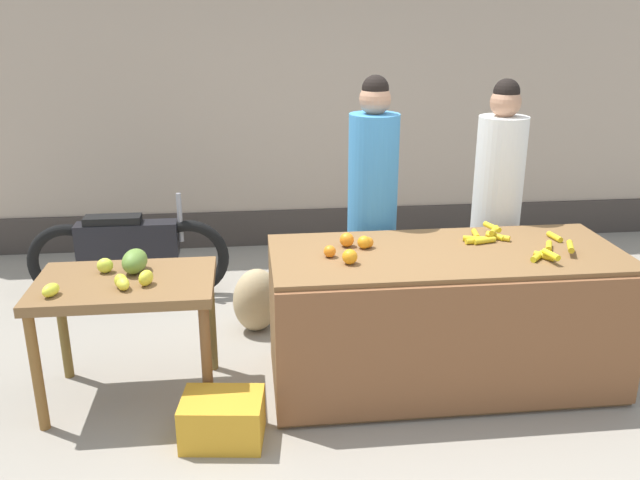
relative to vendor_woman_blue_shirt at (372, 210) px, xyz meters
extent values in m
plane|color=gray|center=(-0.21, -0.69, -0.93)|extent=(24.00, 24.00, 0.00)
cube|color=tan|center=(-0.21, 2.13, 0.53)|extent=(7.67, 0.20, 2.93)
cube|color=#3F3833|center=(-0.21, 2.02, -0.75)|extent=(7.67, 0.04, 0.36)
cube|color=brown|center=(0.33, -0.69, -0.50)|extent=(2.13, 0.88, 0.87)
cube|color=brown|center=(0.33, -1.14, -0.50)|extent=(2.13, 0.03, 0.81)
cube|color=brown|center=(-1.58, -0.69, -0.19)|extent=(1.02, 0.67, 0.06)
cylinder|color=brown|center=(-2.04, -0.97, -0.58)|extent=(0.06, 0.06, 0.71)
cylinder|color=brown|center=(-1.12, -0.97, -0.58)|extent=(0.06, 0.06, 0.71)
cylinder|color=brown|center=(-2.04, -0.40, -0.58)|extent=(0.06, 0.06, 0.71)
cylinder|color=brown|center=(-1.12, -0.40, -0.58)|extent=(0.06, 0.06, 0.71)
cylinder|color=gold|center=(1.07, -0.55, -0.05)|extent=(0.05, 0.14, 0.04)
cylinder|color=gold|center=(0.71, -0.51, -0.05)|extent=(0.14, 0.12, 0.04)
cylinder|color=yellow|center=(0.96, -0.71, -0.05)|extent=(0.09, 0.13, 0.04)
cylinder|color=gold|center=(0.86, -0.88, -0.05)|extent=(0.10, 0.12, 0.04)
cylinder|color=gold|center=(0.56, -0.53, -0.05)|extent=(0.15, 0.07, 0.04)
cylinder|color=gold|center=(0.55, -0.57, -0.05)|extent=(0.13, 0.05, 0.04)
cylinder|color=yellow|center=(0.71, -0.49, -0.05)|extent=(0.10, 0.13, 0.04)
cylinder|color=gold|center=(0.82, -0.88, -0.05)|extent=(0.13, 0.13, 0.04)
cylinder|color=gold|center=(0.59, -0.45, -0.05)|extent=(0.06, 0.14, 0.04)
cylinder|color=gold|center=(0.60, -0.57, -0.05)|extent=(0.15, 0.07, 0.04)
cylinder|color=gold|center=(0.70, -0.47, -0.02)|extent=(0.10, 0.13, 0.04)
cylinder|color=yellow|center=(0.87, -0.94, -0.02)|extent=(0.06, 0.13, 0.04)
cylinder|color=yellow|center=(0.71, -0.40, -0.02)|extent=(0.08, 0.15, 0.04)
cylinder|color=gold|center=(1.04, -0.82, -0.02)|extent=(0.09, 0.16, 0.04)
sphere|color=orange|center=(-0.13, -0.57, -0.03)|extent=(0.07, 0.07, 0.07)
sphere|color=orange|center=(-0.28, -0.83, -0.02)|extent=(0.09, 0.09, 0.09)
sphere|color=orange|center=(-0.16, -0.58, -0.03)|extent=(0.08, 0.08, 0.08)
sphere|color=orange|center=(-0.38, -0.71, -0.03)|extent=(0.07, 0.07, 0.07)
sphere|color=orange|center=(-0.26, -0.53, -0.02)|extent=(0.09, 0.09, 0.09)
ellipsoid|color=yellow|center=(-1.56, -0.83, -0.13)|extent=(0.11, 0.13, 0.07)
ellipsoid|color=yellow|center=(-1.93, -0.88, -0.13)|extent=(0.11, 0.13, 0.07)
ellipsoid|color=yellow|center=(-1.44, -0.79, -0.12)|extent=(0.11, 0.13, 0.09)
ellipsoid|color=#D1DF3E|center=(-1.71, -0.56, -0.12)|extent=(0.11, 0.10, 0.09)
ellipsoid|color=yellow|center=(-1.57, -0.81, -0.12)|extent=(0.11, 0.11, 0.08)
ellipsoid|color=olive|center=(-1.53, -0.58, -0.09)|extent=(0.17, 0.24, 0.14)
cylinder|color=#33333D|center=(0.00, 0.00, -0.57)|extent=(0.29, 0.29, 0.72)
cylinder|color=#3F8CCC|center=(0.00, 0.00, 0.22)|extent=(0.34, 0.34, 0.88)
sphere|color=tan|center=(0.00, 0.00, 0.76)|extent=(0.21, 0.21, 0.21)
sphere|color=black|center=(0.00, 0.00, 0.83)|extent=(0.18, 0.18, 0.18)
cylinder|color=#33333D|center=(0.90, 0.02, -0.58)|extent=(0.29, 0.29, 0.70)
cylinder|color=white|center=(0.90, 0.02, 0.20)|extent=(0.34, 0.34, 0.86)
sphere|color=tan|center=(0.90, 0.02, 0.72)|extent=(0.21, 0.21, 0.21)
sphere|color=black|center=(0.90, 0.02, 0.79)|extent=(0.18, 0.18, 0.18)
torus|color=black|center=(-1.35, 0.83, -0.61)|extent=(0.65, 0.09, 0.65)
torus|color=black|center=(-2.30, 0.83, -0.61)|extent=(0.65, 0.09, 0.65)
cube|color=black|center=(-1.82, 0.83, -0.43)|extent=(0.80, 0.18, 0.28)
cube|color=black|center=(-1.92, 0.83, -0.27)|extent=(0.44, 0.16, 0.08)
cylinder|color=gray|center=(-1.40, 0.83, -0.26)|extent=(0.04, 0.04, 0.40)
cube|color=gold|center=(-1.03, -1.19, -0.80)|extent=(0.48, 0.37, 0.26)
ellipsoid|color=tan|center=(-0.82, 0.14, -0.70)|extent=(0.47, 0.45, 0.47)
camera|label=1|loc=(-0.85, -4.34, 1.30)|focal=37.31mm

